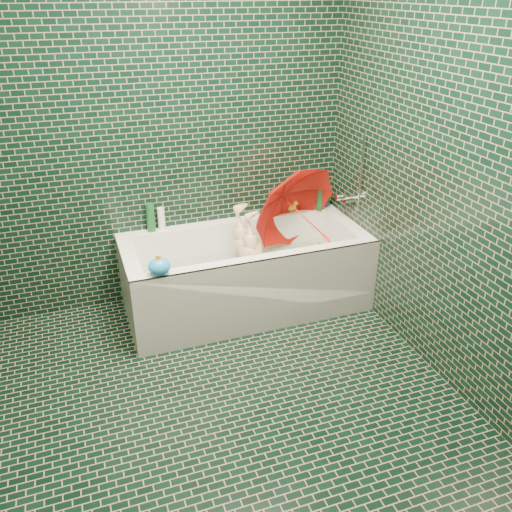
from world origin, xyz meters
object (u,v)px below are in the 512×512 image
object	(u,v)px
umbrella	(305,218)
rubber_duck	(292,207)
bathtub	(246,281)
child	(253,267)
bath_toy	(159,266)

from	to	relation	value
umbrella	rubber_duck	bearing A→B (deg)	77.10
bathtub	child	size ratio (longest dim) A/B	1.87
umbrella	rubber_duck	size ratio (longest dim) A/B	6.12
child	bath_toy	distance (m)	0.84
bathtub	child	bearing A→B (deg)	14.87
bathtub	child	xyz separation A→B (m)	(0.06, 0.01, 0.10)
umbrella	bath_toy	size ratio (longest dim) A/B	4.75
bathtub	rubber_duck	world-z (taller)	rubber_duck
child	rubber_duck	size ratio (longest dim) A/B	8.14
child	umbrella	xyz separation A→B (m)	(0.41, 0.04, 0.31)
child	rubber_duck	world-z (taller)	rubber_duck
bathtub	bath_toy	xyz separation A→B (m)	(-0.66, -0.32, 0.40)
bathtub	umbrella	bearing A→B (deg)	6.74
rubber_duck	bath_toy	distance (m)	1.34
rubber_duck	bath_toy	size ratio (longest dim) A/B	0.78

